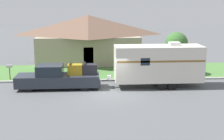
% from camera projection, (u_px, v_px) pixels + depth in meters
% --- Properties ---
extents(ground_plane, '(120.00, 120.00, 0.00)m').
position_uv_depth(ground_plane, '(111.00, 93.00, 22.99)').
color(ground_plane, '#515456').
extents(curb_strip, '(80.00, 0.30, 0.14)m').
position_uv_depth(curb_strip, '(108.00, 80.00, 26.63)').
color(curb_strip, '#999993').
rests_on(curb_strip, ground_plane).
extents(lawn_strip, '(80.00, 7.00, 0.03)m').
position_uv_depth(lawn_strip, '(106.00, 71.00, 30.19)').
color(lawn_strip, '#477538').
rests_on(lawn_strip, ground_plane).
extents(house_across_street, '(11.73, 7.11, 5.19)m').
position_uv_depth(house_across_street, '(88.00, 38.00, 34.56)').
color(house_across_street, gray).
rests_on(house_across_street, ground_plane).
extents(pickup_truck, '(6.49, 2.01, 2.01)m').
position_uv_depth(pickup_truck, '(59.00, 77.00, 24.16)').
color(pickup_truck, black).
rests_on(pickup_truck, ground_plane).
extents(travel_trailer, '(7.83, 2.26, 3.55)m').
position_uv_depth(travel_trailer, '(158.00, 63.00, 24.48)').
color(travel_trailer, black).
rests_on(travel_trailer, ground_plane).
extents(mailbox, '(0.48, 0.20, 1.29)m').
position_uv_depth(mailbox, '(9.00, 68.00, 26.84)').
color(mailbox, brown).
rests_on(mailbox, ground_plane).
extents(tree_in_yard, '(2.08, 2.08, 3.93)m').
position_uv_depth(tree_in_yard, '(176.00, 44.00, 28.50)').
color(tree_in_yard, brown).
rests_on(tree_in_yard, ground_plane).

